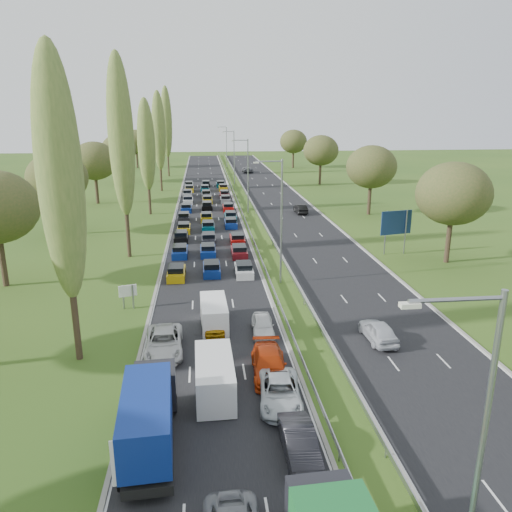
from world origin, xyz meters
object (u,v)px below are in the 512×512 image
white_van_rear (214,312)px  direction_sign (396,224)px  near_car_2 (164,342)px  white_van_front (214,375)px  info_sign (128,293)px  blue_lorry (149,415)px

white_van_rear → direction_sign: size_ratio=0.97×
near_car_2 → white_van_rear: bearing=48.8°
white_van_front → info_sign: 15.64m
white_van_rear → info_sign: 8.27m
near_car_2 → white_van_rear: white_van_rear is taller
white_van_rear → info_sign: bearing=148.2°
near_car_2 → blue_lorry: bearing=-91.9°
white_van_rear → near_car_2: bearing=-130.8°
white_van_rear → info_sign: size_ratio=2.39×
near_car_2 → blue_lorry: (0.06, -10.24, 1.04)m
near_car_2 → info_sign: (-3.59, 8.55, 0.58)m
blue_lorry → near_car_2: bearing=86.9°
blue_lorry → direction_sign: 41.33m
white_van_rear → blue_lorry: bearing=-105.4°
info_sign → direction_sign: direction_sign is taller
direction_sign → near_car_2: bearing=-138.2°
blue_lorry → white_van_rear: bearing=73.1°
white_van_front → white_van_rear: 9.88m
near_car_2 → direction_sign: size_ratio=1.06×
direction_sign → white_van_rear: bearing=-140.1°
near_car_2 → blue_lorry: 10.30m
blue_lorry → info_sign: size_ratio=3.93×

